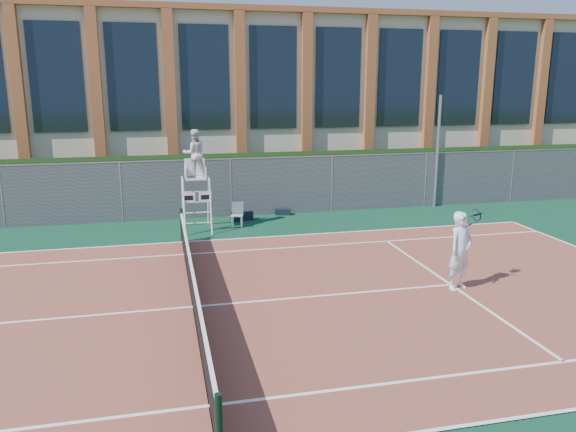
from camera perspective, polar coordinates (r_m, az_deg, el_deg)
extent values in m
plane|color=#233814|center=(13.05, -9.57, -9.20)|extent=(120.00, 120.00, 0.00)
cube|color=#0D3B20|center=(13.98, -9.83, -7.64)|extent=(36.00, 20.00, 0.01)
cube|color=brown|center=(13.04, -9.57, -9.12)|extent=(23.77, 10.97, 0.02)
cylinder|color=black|center=(7.84, -6.99, -20.97)|extent=(0.10, 0.10, 1.10)
cylinder|color=black|center=(18.21, -10.74, -0.94)|extent=(0.10, 0.10, 1.10)
cube|color=black|center=(12.88, -9.65, -7.31)|extent=(0.03, 11.00, 0.86)
cube|color=white|center=(12.73, -9.73, -5.39)|extent=(0.06, 11.20, 0.07)
cube|color=black|center=(22.40, -11.28, 3.13)|extent=(40.00, 1.40, 2.20)
cube|color=beige|center=(30.08, -12.05, 11.18)|extent=(44.00, 10.00, 8.00)
cube|color=brown|center=(30.23, -12.45, 18.96)|extent=(45.00, 10.60, 0.25)
cylinder|color=#9EA0A5|center=(23.63, 14.93, 6.30)|extent=(0.12, 0.12, 4.52)
cylinder|color=white|center=(19.02, -10.50, 0.81)|extent=(0.05, 0.53, 1.92)
cylinder|color=white|center=(19.07, -7.85, 0.95)|extent=(0.05, 0.53, 1.92)
cylinder|color=white|center=(19.98, -10.64, 1.40)|extent=(0.05, 0.53, 1.92)
cylinder|color=white|center=(20.03, -8.11, 1.53)|extent=(0.05, 0.53, 1.92)
cube|color=white|center=(19.35, -9.38, 3.81)|extent=(0.69, 0.59, 0.06)
cube|color=white|center=(19.57, -9.47, 4.93)|extent=(0.69, 0.05, 0.59)
cube|color=white|center=(19.05, -10.06, 1.84)|extent=(0.43, 0.03, 0.33)
cube|color=white|center=(19.09, -8.41, 1.92)|extent=(0.43, 0.03, 0.33)
imported|color=silver|center=(19.28, -9.48, 6.29)|extent=(0.87, 0.72, 1.62)
cube|color=silver|center=(19.89, -5.19, 0.09)|extent=(0.49, 0.49, 0.04)
cube|color=silver|center=(20.02, -5.14, 0.84)|extent=(0.40, 0.14, 0.43)
cylinder|color=silver|center=(19.80, -5.69, -0.63)|extent=(0.03, 0.03, 0.40)
cylinder|color=silver|center=(19.77, -4.76, -0.64)|extent=(0.03, 0.03, 0.40)
cylinder|color=silver|center=(20.12, -5.58, -0.41)|extent=(0.03, 0.03, 0.40)
cylinder|color=silver|center=(20.08, -4.66, -0.42)|extent=(0.03, 0.03, 0.40)
cube|color=black|center=(20.86, -4.70, 0.01)|extent=(0.83, 0.42, 0.34)
cube|color=black|center=(21.69, -0.54, 0.43)|extent=(0.63, 0.40, 0.23)
imported|color=silver|center=(14.27, 17.09, -3.40)|extent=(0.83, 0.69, 1.93)
torus|color=navy|center=(14.55, 18.57, 0.11)|extent=(0.38, 0.30, 0.30)
sphere|color=#CCE533|center=(14.76, 18.53, 0.10)|extent=(0.07, 0.07, 0.07)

